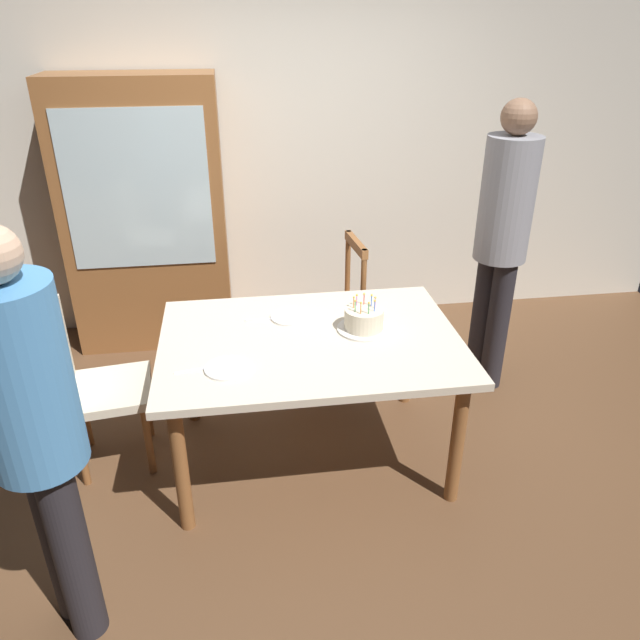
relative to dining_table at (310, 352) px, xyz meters
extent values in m
plane|color=brown|center=(0.00, 0.00, -0.67)|extent=(6.40, 6.40, 0.00)
cube|color=silver|center=(0.00, 1.85, 0.63)|extent=(6.40, 0.10, 2.60)
cube|color=beige|center=(0.00, 0.00, 0.06)|extent=(1.53, 1.10, 0.04)
cylinder|color=brown|center=(-0.67, -0.45, -0.31)|extent=(0.07, 0.07, 0.71)
cylinder|color=brown|center=(0.67, -0.45, -0.31)|extent=(0.07, 0.07, 0.71)
cylinder|color=brown|center=(-0.67, 0.45, -0.31)|extent=(0.07, 0.07, 0.71)
cylinder|color=brown|center=(0.67, 0.45, -0.31)|extent=(0.07, 0.07, 0.71)
cylinder|color=silver|center=(0.29, 0.05, 0.09)|extent=(0.28, 0.28, 0.01)
cylinder|color=beige|center=(0.29, 0.05, 0.15)|extent=(0.21, 0.21, 0.11)
cylinder|color=#D872CC|center=(0.35, 0.05, 0.23)|extent=(0.01, 0.01, 0.05)
sphere|color=#FFC64C|center=(0.35, 0.05, 0.27)|extent=(0.01, 0.01, 0.01)
cylinder|color=#4C7FE5|center=(0.33, 0.08, 0.23)|extent=(0.01, 0.01, 0.05)
sphere|color=#FFC64C|center=(0.33, 0.08, 0.27)|extent=(0.01, 0.01, 0.01)
cylinder|color=#E54C4C|center=(0.30, 0.11, 0.23)|extent=(0.01, 0.01, 0.05)
sphere|color=#FFC64C|center=(0.30, 0.11, 0.27)|extent=(0.01, 0.01, 0.01)
cylinder|color=#D872CC|center=(0.26, 0.10, 0.23)|extent=(0.01, 0.01, 0.05)
sphere|color=#FFC64C|center=(0.26, 0.10, 0.27)|extent=(0.01, 0.01, 0.01)
cylinder|color=#F2994C|center=(0.24, 0.07, 0.23)|extent=(0.01, 0.01, 0.05)
sphere|color=#FFC64C|center=(0.24, 0.07, 0.27)|extent=(0.01, 0.01, 0.01)
cylinder|color=#66CC72|center=(0.24, 0.03, 0.23)|extent=(0.01, 0.01, 0.05)
sphere|color=#FFC64C|center=(0.24, 0.03, 0.27)|extent=(0.01, 0.01, 0.01)
cylinder|color=#F2994C|center=(0.26, 0.00, 0.23)|extent=(0.01, 0.01, 0.05)
sphere|color=#FFC64C|center=(0.26, 0.00, 0.27)|extent=(0.01, 0.01, 0.01)
cylinder|color=#66CC72|center=(0.30, -0.01, 0.23)|extent=(0.01, 0.01, 0.05)
sphere|color=#FFC64C|center=(0.30, -0.01, 0.27)|extent=(0.01, 0.01, 0.01)
cylinder|color=#4C7FE5|center=(0.33, 0.02, 0.23)|extent=(0.01, 0.01, 0.05)
sphere|color=#FFC64C|center=(0.33, 0.02, 0.27)|extent=(0.01, 0.01, 0.01)
cylinder|color=white|center=(-0.42, -0.25, 0.09)|extent=(0.22, 0.22, 0.01)
cylinder|color=white|center=(-0.08, 0.25, 0.09)|extent=(0.22, 0.22, 0.01)
cube|color=silver|center=(-0.58, -0.24, 0.09)|extent=(0.18, 0.05, 0.01)
cube|color=silver|center=(-0.24, 0.24, 0.09)|extent=(0.18, 0.02, 0.01)
cube|color=brown|center=(0.21, 0.87, -0.22)|extent=(0.48, 0.48, 0.05)
cylinder|color=brown|center=(0.03, 1.02, -0.45)|extent=(0.04, 0.04, 0.42)
cylinder|color=brown|center=(0.06, 0.68, -0.45)|extent=(0.04, 0.04, 0.42)
cylinder|color=brown|center=(0.37, 1.05, -0.45)|extent=(0.04, 0.04, 0.42)
cylinder|color=brown|center=(0.40, 0.71, -0.45)|extent=(0.04, 0.04, 0.42)
cylinder|color=brown|center=(0.40, 1.07, 0.03)|extent=(0.04, 0.04, 0.50)
cylinder|color=brown|center=(0.43, 0.71, 0.03)|extent=(0.04, 0.04, 0.50)
cube|color=brown|center=(0.41, 0.89, 0.25)|extent=(0.08, 0.40, 0.06)
cube|color=beige|center=(-1.07, 0.13, -0.22)|extent=(0.49, 0.49, 0.05)
cylinder|color=brown|center=(-0.88, -0.02, -0.45)|extent=(0.04, 0.04, 0.42)
cylinder|color=brown|center=(-0.92, 0.32, -0.45)|extent=(0.04, 0.04, 0.42)
cylinder|color=brown|center=(-1.21, -0.07, -0.45)|extent=(0.04, 0.04, 0.42)
cylinder|color=brown|center=(-1.26, 0.27, -0.45)|extent=(0.04, 0.04, 0.42)
cube|color=beige|center=(-1.27, 0.10, 0.03)|extent=(0.10, 0.40, 0.50)
cylinder|color=#262328|center=(-1.04, -0.95, -0.26)|extent=(0.14, 0.14, 0.82)
cylinder|color=#262328|center=(-1.11, -0.84, -0.26)|extent=(0.14, 0.14, 0.82)
cylinder|color=#4C8CC6|center=(-1.07, -0.89, 0.50)|extent=(0.32, 0.32, 0.69)
cylinder|color=#262328|center=(1.23, 0.67, -0.22)|extent=(0.14, 0.14, 0.88)
cylinder|color=#262328|center=(1.29, 0.55, -0.22)|extent=(0.14, 0.14, 0.88)
cylinder|color=gray|center=(1.26, 0.61, 0.59)|extent=(0.32, 0.32, 0.74)
sphere|color=#8C664C|center=(1.26, 0.61, 1.06)|extent=(0.20, 0.20, 0.20)
cube|color=brown|center=(-0.96, 1.56, 0.28)|extent=(1.10, 0.44, 1.90)
cube|color=silver|center=(-0.96, 1.34, 0.53)|extent=(0.94, 0.01, 1.04)
camera|label=1|loc=(-0.35, -2.71, 1.58)|focal=34.07mm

